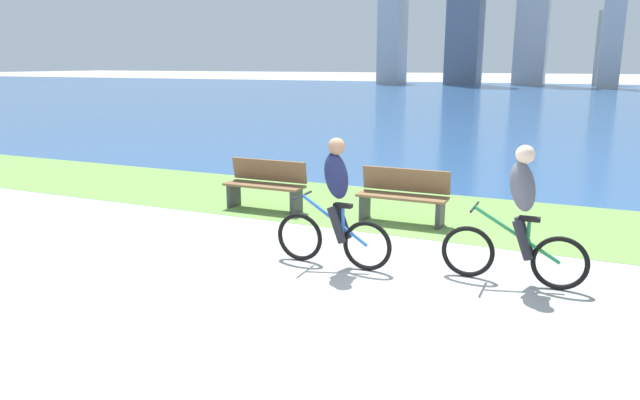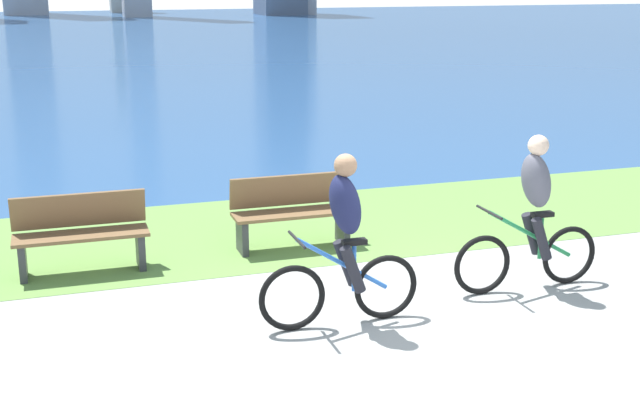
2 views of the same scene
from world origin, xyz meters
The scene contains 7 objects.
ground_plane centered at (0.00, 0.00, 0.00)m, with size 300.00×300.00×0.00m, color #9E9E99.
grass_strip_bayside centered at (0.00, 3.61, 0.00)m, with size 120.00×3.27×0.01m, color #6B9947.
bay_water_surface centered at (0.00, 40.33, 0.00)m, with size 300.00×70.16×0.00m, color #2D568C.
cyclist_lead centered at (-0.66, 0.34, 0.84)m, with size 1.62×0.52×1.70m.
cyclist_trailing centered at (1.58, 0.63, 0.84)m, with size 1.72×0.52×1.70m.
bench_near_path centered at (-3.01, 2.68, 0.45)m, with size 1.50×0.47×0.90m.
bench_far_along_path centered at (-0.46, 2.82, 0.45)m, with size 1.50×0.47×0.90m.
Camera 1 is at (2.18, -6.50, 2.62)m, focal length 33.08 mm.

